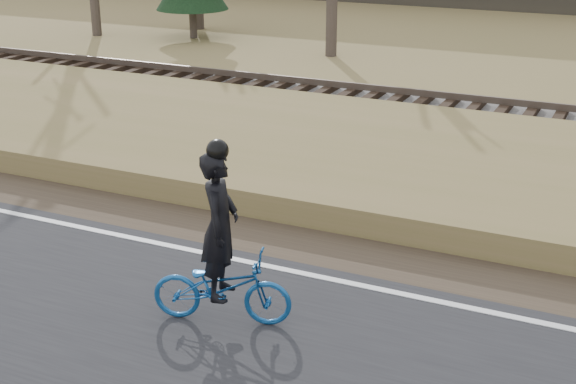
% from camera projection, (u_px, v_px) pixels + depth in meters
% --- Properties ---
extents(ground, '(120.00, 120.00, 0.00)m').
position_uv_depth(ground, '(108.00, 243.00, 12.11)').
color(ground, olive).
rests_on(ground, ground).
extents(edge_line, '(120.00, 0.12, 0.01)m').
position_uv_depth(edge_line, '(116.00, 235.00, 12.25)').
color(edge_line, silver).
rests_on(edge_line, road).
extents(shoulder, '(120.00, 1.60, 0.04)m').
position_uv_depth(shoulder, '(153.00, 215.00, 13.12)').
color(shoulder, '#473A2B').
rests_on(shoulder, ground).
extents(embankment, '(120.00, 5.00, 0.44)m').
position_uv_depth(embankment, '(240.00, 153.00, 15.59)').
color(embankment, olive).
rests_on(embankment, ground).
extents(ballast, '(120.00, 3.00, 0.45)m').
position_uv_depth(ballast, '(317.00, 108.00, 18.81)').
color(ballast, slate).
rests_on(ballast, ground).
extents(railroad, '(120.00, 2.40, 0.29)m').
position_uv_depth(railroad, '(317.00, 95.00, 18.71)').
color(railroad, black).
rests_on(railroad, ballast).
extents(cyclist, '(1.80, 1.05, 2.31)m').
position_uv_depth(cyclist, '(221.00, 264.00, 9.55)').
color(cyclist, navy).
rests_on(cyclist, road).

